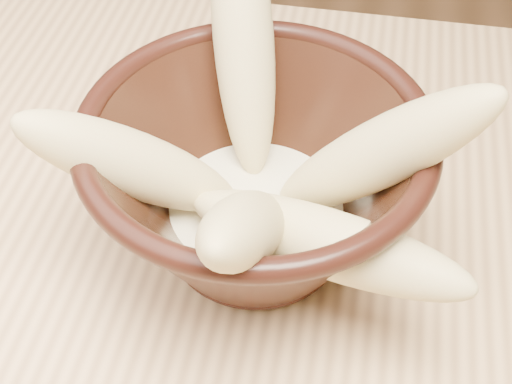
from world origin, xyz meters
TOP-DOWN VIEW (x-y plane):
  - bowl at (-0.13, 0.11)m, footprint 0.21×0.21m
  - milk_puddle at (-0.13, 0.11)m, footprint 0.12×0.12m
  - banana_upright at (-0.15, 0.18)m, footprint 0.08×0.14m
  - banana_left at (-0.19, 0.08)m, footprint 0.14×0.09m
  - banana_right at (-0.06, 0.10)m, footprint 0.14×0.06m
  - banana_across at (-0.08, 0.06)m, footprint 0.18×0.09m
  - banana_front at (-0.12, 0.04)m, footprint 0.04×0.14m

SIDE VIEW (x-z plane):
  - milk_puddle at x=-0.13m, z-range 0.78..0.80m
  - bowl at x=-0.13m, z-range 0.76..0.87m
  - banana_across at x=-0.08m, z-range 0.79..0.85m
  - banana_left at x=-0.19m, z-range 0.78..0.90m
  - banana_front at x=-0.12m, z-range 0.78..0.91m
  - banana_right at x=-0.06m, z-range 0.78..0.93m
  - banana_upright at x=-0.15m, z-range 0.78..0.95m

